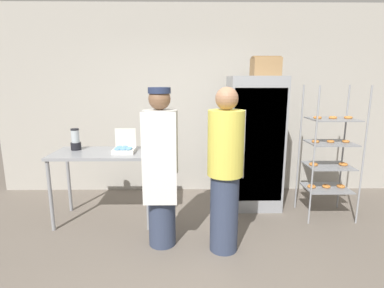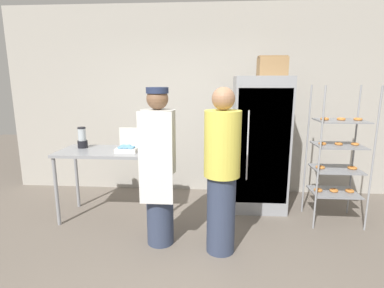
{
  "view_description": "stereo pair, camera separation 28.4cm",
  "coord_description": "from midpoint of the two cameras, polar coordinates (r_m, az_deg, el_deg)",
  "views": [
    {
      "loc": [
        -0.19,
        -2.51,
        1.77
      ],
      "look_at": [
        -0.14,
        0.82,
        1.07
      ],
      "focal_mm": 28.0,
      "sensor_mm": 36.0,
      "label": 1
    },
    {
      "loc": [
        0.09,
        -2.5,
        1.77
      ],
      "look_at": [
        -0.14,
        0.82,
        1.07
      ],
      "focal_mm": 28.0,
      "sensor_mm": 36.0,
      "label": 2
    }
  ],
  "objects": [
    {
      "name": "donut_box",
      "position": [
        3.8,
        -14.93,
        -0.9
      ],
      "size": [
        0.26,
        0.24,
        0.28
      ],
      "color": "silver",
      "rests_on": "prep_counter"
    },
    {
      "name": "cardboard_storage_box",
      "position": [
        4.22,
        11.91,
        14.23
      ],
      "size": [
        0.37,
        0.32,
        0.26
      ],
      "color": "#937047",
      "rests_on": "refrigerator"
    },
    {
      "name": "baking_rack",
      "position": [
        4.19,
        22.96,
        -1.83
      ],
      "size": [
        0.63,
        0.51,
        1.72
      ],
      "color": "#93969B",
      "rests_on": "ground_plane"
    },
    {
      "name": "back_wall",
      "position": [
        4.8,
        -0.21,
        8.14
      ],
      "size": [
        6.4,
        0.12,
        2.91
      ],
      "primitive_type": "cube",
      "color": "#ADA89E",
      "rests_on": "ground_plane"
    },
    {
      "name": "person_customer",
      "position": [
        3.05,
        3.68,
        -5.13
      ],
      "size": [
        0.36,
        0.36,
        1.72
      ],
      "color": "#333D56",
      "rests_on": "ground_plane"
    },
    {
      "name": "prep_counter",
      "position": [
        3.95,
        -18.44,
        -2.93
      ],
      "size": [
        1.23,
        0.64,
        0.91
      ],
      "color": "gray",
      "rests_on": "ground_plane"
    },
    {
      "name": "ground_plane",
      "position": [
        3.07,
        0.3,
        -23.37
      ],
      "size": [
        14.0,
        14.0,
        0.0
      ],
      "primitive_type": "plane",
      "color": "#6B6056"
    },
    {
      "name": "person_baker",
      "position": [
        3.18,
        -8.5,
        -4.29
      ],
      "size": [
        0.36,
        0.38,
        1.71
      ],
      "color": "#333D56",
      "rests_on": "ground_plane"
    },
    {
      "name": "blender_pitcher",
      "position": [
        4.14,
        -23.16,
        0.6
      ],
      "size": [
        0.13,
        0.13,
        0.28
      ],
      "color": "black",
      "rests_on": "prep_counter"
    },
    {
      "name": "refrigerator",
      "position": [
        4.26,
        9.81,
        0.19
      ],
      "size": [
        0.73,
        0.68,
        1.84
      ],
      "color": "gray",
      "rests_on": "ground_plane"
    }
  ]
}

